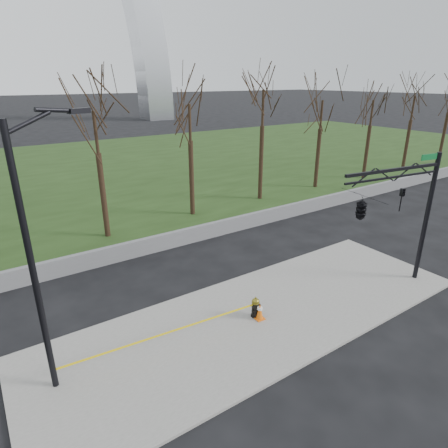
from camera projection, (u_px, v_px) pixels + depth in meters
ground at (262, 316)px, 15.15m from camera, size 500.00×500.00×0.00m
sidewalk at (262, 315)px, 15.13m from camera, size 18.00×6.00×0.10m
grass_strip at (72, 172)px, 38.33m from camera, size 120.00×40.00×0.06m
guardrail at (171, 240)px, 21.17m from camera, size 60.00×0.30×0.90m
tree_row at (231, 148)px, 26.48m from camera, size 59.76×4.00×8.67m
fire_hydrant at (256, 307)px, 14.85m from camera, size 0.54×0.35×0.86m
traffic_cone at (260, 311)px, 14.70m from camera, size 0.37×0.37×0.68m
street_light at (37, 245)px, 10.14m from camera, size 2.32×0.91×8.21m
traffic_signal_mast at (376, 205)px, 15.19m from camera, size 5.05×2.54×6.00m
caution_tape at (170, 332)px, 13.15m from camera, size 7.33×0.83×0.44m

